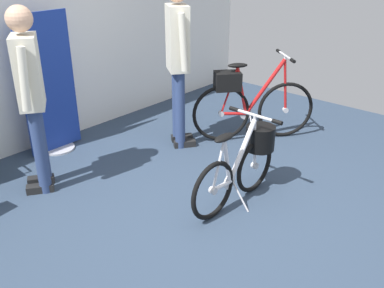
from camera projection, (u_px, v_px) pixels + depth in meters
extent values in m
plane|color=#2D3D51|center=(208.00, 220.00, 3.56)|extent=(6.76, 6.76, 0.00)
cube|color=white|center=(30.00, 24.00, 4.44)|extent=(6.76, 0.10, 2.62)
cylinder|color=#B7B7BC|center=(58.00, 148.00, 4.78)|extent=(0.36, 0.36, 0.02)
cube|color=navy|center=(49.00, 84.00, 4.47)|extent=(0.60, 0.02, 1.45)
torus|color=black|center=(255.00, 166.00, 3.89)|extent=(0.51, 0.05, 0.51)
cylinder|color=#B7B7BC|center=(255.00, 166.00, 3.89)|extent=(0.06, 0.05, 0.06)
torus|color=black|center=(213.00, 190.00, 3.50)|extent=(0.51, 0.05, 0.51)
cylinder|color=#B7B7BC|center=(213.00, 190.00, 3.50)|extent=(0.06, 0.05, 0.06)
cylinder|color=silver|center=(221.00, 186.00, 3.57)|extent=(0.23, 0.04, 0.05)
cylinder|color=silver|center=(242.00, 151.00, 3.66)|extent=(0.35, 0.05, 0.49)
cylinder|color=silver|center=(227.00, 162.00, 3.53)|extent=(0.13, 0.04, 0.43)
cylinder|color=silver|center=(221.00, 186.00, 3.57)|extent=(0.22, 0.03, 0.04)
cylinder|color=silver|center=(255.00, 143.00, 3.77)|extent=(0.08, 0.03, 0.46)
cylinder|color=silver|center=(218.00, 166.00, 3.45)|extent=(0.15, 0.03, 0.41)
ellipsoid|color=black|center=(224.00, 138.00, 3.40)|extent=(0.22, 0.10, 0.05)
cylinder|color=#B7B7BC|center=(255.00, 118.00, 3.65)|extent=(0.03, 0.03, 0.04)
cylinder|color=#B7B7BC|center=(255.00, 115.00, 3.64)|extent=(0.04, 0.44, 0.03)
cylinder|color=black|center=(277.00, 122.00, 3.51)|extent=(0.04, 0.09, 0.04)
cylinder|color=black|center=(234.00, 109.00, 3.78)|extent=(0.04, 0.09, 0.04)
cylinder|color=#B7B7BC|center=(230.00, 182.00, 3.65)|extent=(0.14, 0.02, 0.14)
cylinder|color=#B7B7BC|center=(240.00, 196.00, 3.68)|extent=(0.02, 0.19, 0.24)
cylinder|color=black|center=(260.00, 138.00, 3.82)|extent=(0.27, 0.27, 0.22)
torus|color=black|center=(285.00, 110.00, 4.96)|extent=(0.53, 0.45, 0.66)
cylinder|color=#B7B7BC|center=(285.00, 110.00, 4.96)|extent=(0.08, 0.08, 0.06)
torus|color=black|center=(221.00, 114.00, 4.86)|extent=(0.53, 0.45, 0.66)
cylinder|color=#B7B7BC|center=(221.00, 114.00, 4.86)|extent=(0.08, 0.08, 0.06)
cylinder|color=red|center=(234.00, 114.00, 4.88)|extent=(0.25, 0.21, 0.05)
cylinder|color=red|center=(265.00, 87.00, 4.80)|extent=(0.37, 0.32, 0.63)
cylinder|color=red|center=(242.00, 91.00, 4.78)|extent=(0.14, 0.13, 0.55)
cylinder|color=red|center=(234.00, 114.00, 4.88)|extent=(0.24, 0.20, 0.04)
cylinder|color=red|center=(285.00, 85.00, 4.83)|extent=(0.09, 0.08, 0.59)
cylinder|color=red|center=(229.00, 91.00, 4.76)|extent=(0.16, 0.14, 0.53)
ellipsoid|color=black|center=(238.00, 65.00, 4.65)|extent=(0.23, 0.21, 0.05)
cylinder|color=#B7B7BC|center=(285.00, 58.00, 4.69)|extent=(0.03, 0.03, 0.04)
cylinder|color=#B7B7BC|center=(285.00, 56.00, 4.68)|extent=(0.30, 0.35, 0.03)
cylinder|color=black|center=(293.00, 61.00, 4.49)|extent=(0.09, 0.09, 0.04)
cylinder|color=black|center=(279.00, 51.00, 4.88)|extent=(0.09, 0.09, 0.04)
cylinder|color=#B7B7BC|center=(246.00, 114.00, 4.90)|extent=(0.12, 0.10, 0.14)
cylinder|color=#B7B7BC|center=(252.00, 130.00, 4.90)|extent=(0.14, 0.16, 0.30)
cube|color=black|center=(228.00, 81.00, 4.70)|extent=(0.34, 0.33, 0.20)
cylinder|color=navy|center=(180.00, 111.00, 4.65)|extent=(0.11, 0.11, 0.86)
cube|color=black|center=(185.00, 143.00, 4.83)|extent=(0.25, 0.21, 0.07)
cylinder|color=navy|center=(177.00, 106.00, 4.79)|extent=(0.11, 0.11, 0.86)
cube|color=black|center=(182.00, 138.00, 4.97)|extent=(0.25, 0.21, 0.07)
cube|color=beige|center=(178.00, 38.00, 4.40)|extent=(0.35, 0.38, 0.66)
cylinder|color=beige|center=(183.00, 43.00, 4.22)|extent=(0.10, 0.12, 0.56)
cylinder|color=beige|center=(175.00, 35.00, 4.59)|extent=(0.11, 0.07, 0.56)
cylinder|color=navy|center=(41.00, 145.00, 3.95)|extent=(0.11, 0.11, 0.79)
cube|color=black|center=(41.00, 180.00, 4.09)|extent=(0.25, 0.21, 0.07)
cylinder|color=navy|center=(40.00, 152.00, 3.81)|extent=(0.11, 0.11, 0.79)
cube|color=black|center=(40.00, 188.00, 3.95)|extent=(0.25, 0.21, 0.07)
cube|color=beige|center=(28.00, 72.00, 3.58)|extent=(0.34, 0.38, 0.61)
cylinder|color=beige|center=(28.00, 66.00, 3.76)|extent=(0.11, 0.12, 0.52)
cylinder|color=beige|center=(24.00, 79.00, 3.39)|extent=(0.11, 0.07, 0.52)
sphere|color=tan|center=(19.00, 19.00, 3.40)|extent=(0.22, 0.22, 0.22)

